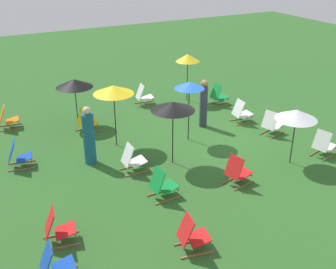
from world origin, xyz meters
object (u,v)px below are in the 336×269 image
at_px(deckchair_8, 58,228).
at_px(person_0, 89,137).
at_px(deckchair_1, 55,265).
at_px(umbrella_4, 296,115).
at_px(deckchair_9, 86,121).
at_px(deckchair_12, 18,155).
at_px(umbrella_0, 173,106).
at_px(deckchair_10, 219,96).
at_px(deckchair_11, 237,171).
at_px(umbrella_2, 113,90).
at_px(deckchair_4, 192,235).
at_px(deckchair_14, 144,96).
at_px(deckchair_0, 272,124).
at_px(deckchair_2, 162,185).
at_px(deckchair_5, 324,145).
at_px(umbrella_1, 188,58).
at_px(deckchair_7, 7,118).
at_px(umbrella_3, 189,85).
at_px(deckchair_6, 241,112).
at_px(person_1, 204,104).
at_px(umbrella_5, 74,83).
at_px(deckchair_3, 133,160).

height_order(deckchair_8, person_0, person_0).
relative_size(deckchair_1, umbrella_4, 0.50).
distance_m(deckchair_9, deckchair_12, 2.87).
bearing_deg(umbrella_0, deckchair_10, -48.85).
xyz_separation_m(deckchair_9, deckchair_11, (-5.11, -2.52, 0.00)).
distance_m(deckchair_1, umbrella_2, 6.05).
relative_size(deckchair_4, deckchair_14, 1.00).
height_order(deckchair_0, deckchair_2, same).
bearing_deg(deckchair_5, umbrella_1, -2.67).
bearing_deg(deckchair_7, deckchair_4, -156.05).
distance_m(deckchair_4, umbrella_3, 5.57).
xyz_separation_m(deckchair_4, umbrella_1, (7.92, -4.45, 1.38)).
bearing_deg(umbrella_1, deckchair_7, 86.33).
bearing_deg(deckchair_0, person_0, 64.98).
bearing_deg(deckchair_8, deckchair_1, 173.44).
xyz_separation_m(deckchair_1, deckchair_11, (1.29, -5.16, 0.00)).
xyz_separation_m(deckchair_6, deckchair_7, (3.30, 7.46, 0.00)).
xyz_separation_m(deckchair_0, person_0, (0.90, 5.98, 0.45)).
height_order(deckchair_10, person_1, person_1).
bearing_deg(deckchair_8, deckchair_9, -13.61).
bearing_deg(deckchair_6, deckchair_5, -165.70).
distance_m(deckchair_1, deckchair_4, 2.78).
height_order(umbrella_0, umbrella_5, umbrella_0).
xyz_separation_m(deckchair_6, deckchair_14, (3.20, 2.35, 0.00)).
distance_m(deckchair_14, umbrella_0, 5.08).
bearing_deg(umbrella_2, umbrella_1, -57.93).
bearing_deg(deckchair_3, deckchair_11, -130.55).
bearing_deg(deckchair_7, deckchair_9, -115.68).
bearing_deg(deckchair_11, deckchair_10, -40.44).
bearing_deg(deckchair_7, deckchair_10, -92.87).
bearing_deg(deckchair_11, deckchair_14, -13.68).
xyz_separation_m(deckchair_14, umbrella_5, (-0.73, 2.88, 1.16)).
distance_m(deckchair_5, deckchair_12, 8.96).
xyz_separation_m(deckchair_12, umbrella_1, (2.55, -7.03, 1.38)).
relative_size(deckchair_2, deckchair_12, 1.00).
bearing_deg(deckchair_10, deckchair_8, 124.05).
xyz_separation_m(umbrella_4, person_1, (3.45, 0.85, -0.70)).
bearing_deg(deckchair_6, deckchair_10, -4.91).
bearing_deg(person_0, deckchair_12, -16.77).
distance_m(deckchair_4, deckchair_10, 8.71).
relative_size(deckchair_5, deckchair_14, 1.02).
bearing_deg(deckchair_6, umbrella_4, 173.47).
xyz_separation_m(deckchair_2, deckchair_3, (1.57, 0.13, 0.00)).
distance_m(deckchair_3, deckchair_9, 3.23).
bearing_deg(umbrella_3, umbrella_5, 44.98).
relative_size(deckchair_4, umbrella_2, 0.42).
distance_m(deckchair_7, deckchair_11, 8.22).
bearing_deg(deckchair_12, deckchair_7, 7.79).
height_order(deckchair_2, deckchair_12, same).
xyz_separation_m(deckchair_3, umbrella_0, (-0.08, -1.23, 1.40)).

